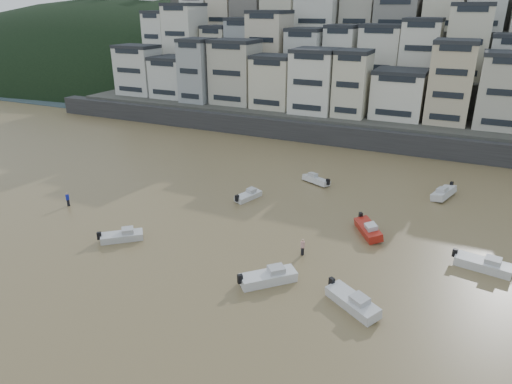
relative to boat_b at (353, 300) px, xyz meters
The scene contains 14 objects.
sea_strip 178.50m from the boat_b, 135.41° to the left, with size 340.00×340.00×0.00m, color #485767.
harbor_wall 45.89m from the boat_b, 98.92° to the left, with size 140.00×3.00×3.50m, color #38383A.
hillside 86.07m from the boat_b, 91.60° to the left, with size 141.04×66.00×50.00m.
headland 160.83m from the boat_b, 134.19° to the left, with size 216.00×135.00×53.33m.
boat_b is the anchor object (origin of this frame).
boat_h 28.05m from the boat_b, 114.20° to the left, with size 4.48×1.47×1.22m, color silver, non-canonical shape.
boat_i 28.16m from the boat_b, 80.10° to the left, with size 5.32×1.74×1.45m, color silver, non-canonical shape.
boat_j 24.65m from the boat_b, behind, with size 4.69×1.53×1.28m, color silver, non-canonical shape.
boat_f 24.09m from the boat_b, 136.60° to the left, with size 4.31×1.41×1.18m, color silver, non-canonical shape.
boat_d 14.50m from the boat_b, 48.82° to the left, with size 5.38×1.76×1.47m, color silver, non-canonical shape.
boat_a 7.65m from the boat_b, behind, with size 5.54×1.81×1.51m, color silver, non-canonical shape.
boat_e 13.55m from the boat_b, 97.10° to the left, with size 5.24×1.72×1.43m, color #A61E14, non-canonical shape.
person_blue 36.92m from the boat_b, behind, with size 0.44×0.44×1.74m, color #1621AB, non-canonical shape.
person_pink 9.10m from the boat_b, 136.07° to the left, with size 0.44×0.44×1.74m, color #CC9390, non-canonical shape.
Camera 1 is at (23.11, -11.47, 22.81)m, focal length 32.00 mm.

